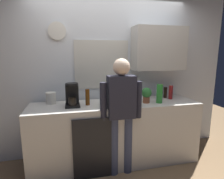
{
  "coord_description": "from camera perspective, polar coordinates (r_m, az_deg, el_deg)",
  "views": [
    {
      "loc": [
        -0.66,
        -2.3,
        1.66
      ],
      "look_at": [
        -0.07,
        0.25,
        1.16
      ],
      "focal_mm": 29.99,
      "sensor_mm": 36.0,
      "label": 1
    }
  ],
  "objects": [
    {
      "name": "bottle_clear_soda",
      "position": [
        2.85,
        14.28,
        -1.24
      ],
      "size": [
        0.09,
        0.09,
        0.28
      ],
      "primitive_type": "cylinder",
      "color": "#2D8C33",
      "rests_on": "kitchen_counter"
    },
    {
      "name": "bottle_amber_beer",
      "position": [
        2.68,
        -7.48,
        -2.33
      ],
      "size": [
        0.06,
        0.06,
        0.23
      ],
      "primitive_type": "cylinder",
      "color": "brown",
      "rests_on": "kitchen_counter"
    },
    {
      "name": "back_wall_assembly",
      "position": [
        3.11,
        1.22,
        5.51
      ],
      "size": [
        4.09,
        0.42,
        2.6
      ],
      "color": "silver",
      "rests_on": "ground_plane"
    },
    {
      "name": "bottle_dark_sauce",
      "position": [
        3.22,
        15.92,
        -0.88
      ],
      "size": [
        0.06,
        0.06,
        0.18
      ],
      "primitive_type": "cylinder",
      "color": "black",
      "rests_on": "kitchen_counter"
    },
    {
      "name": "mixing_bowl",
      "position": [
        2.86,
        5.34,
        -2.99
      ],
      "size": [
        0.22,
        0.22,
        0.08
      ],
      "primitive_type": "cylinder",
      "color": "white",
      "rests_on": "kitchen_counter"
    },
    {
      "name": "coffee_maker",
      "position": [
        2.65,
        -12.05,
        -1.91
      ],
      "size": [
        0.2,
        0.2,
        0.33
      ],
      "color": "black",
      "rests_on": "kitchen_counter"
    },
    {
      "name": "ground_plane",
      "position": [
        2.91,
        2.62,
        -23.88
      ],
      "size": [
        8.0,
        8.0,
        0.0
      ],
      "primitive_type": "plane",
      "color": "#8C6D4C"
    },
    {
      "name": "cup_white_mug",
      "position": [
        3.11,
        9.91,
        -1.81
      ],
      "size": [
        0.08,
        0.08,
        0.1
      ],
      "primitive_type": "cylinder",
      "color": "white",
      "rests_on": "kitchen_counter"
    },
    {
      "name": "dishwasher_panel",
      "position": [
        2.6,
        -5.42,
        -17.62
      ],
      "size": [
        0.56,
        0.02,
        0.84
      ],
      "primitive_type": "cube",
      "color": "black",
      "rests_on": "ground_plane"
    },
    {
      "name": "potted_plant",
      "position": [
        2.82,
        10.48,
        -1.41
      ],
      "size": [
        0.15,
        0.15,
        0.23
      ],
      "color": "#9E5638",
      "rests_on": "kitchen_counter"
    },
    {
      "name": "dish_soap",
      "position": [
        2.63,
        -2.94,
        -3.3
      ],
      "size": [
        0.06,
        0.06,
        0.18
      ],
      "color": "green",
      "rests_on": "kitchen_counter"
    },
    {
      "name": "bottle_red_vinegar",
      "position": [
        3.16,
        17.46,
        -0.81
      ],
      "size": [
        0.06,
        0.06,
        0.22
      ],
      "primitive_type": "cylinder",
      "color": "maroon",
      "rests_on": "kitchen_counter"
    },
    {
      "name": "person_at_sink",
      "position": [
        2.49,
        2.81,
        -5.68
      ],
      "size": [
        0.57,
        0.22,
        1.6
      ],
      "rotation": [
        0.0,
        0.0,
        -0.16
      ],
      "color": "#3F4766",
      "rests_on": "ground_plane"
    },
    {
      "name": "kitchen_counter",
      "position": [
        2.93,
        1.08,
        -13.07
      ],
      "size": [
        2.49,
        0.64,
        0.94
      ],
      "primitive_type": "cube",
      "color": "beige",
      "rests_on": "ground_plane"
    },
    {
      "name": "storage_canister",
      "position": [
        2.88,
        -18.13,
        -2.46
      ],
      "size": [
        0.14,
        0.14,
        0.17
      ],
      "primitive_type": "cylinder",
      "color": "silver",
      "rests_on": "kitchen_counter"
    }
  ]
}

